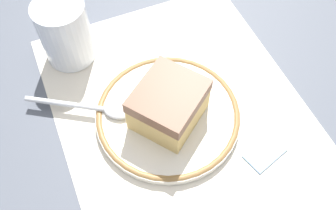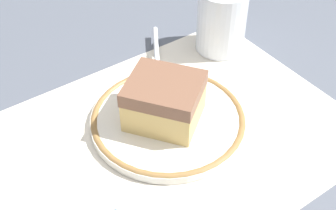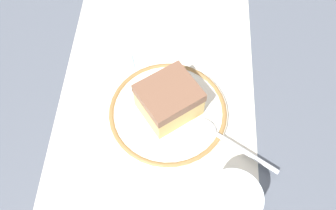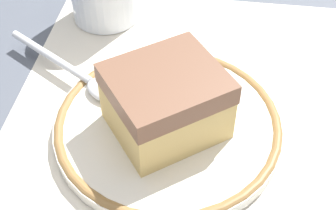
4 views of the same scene
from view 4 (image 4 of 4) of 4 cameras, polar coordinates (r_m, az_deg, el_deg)
ground_plane at (r=0.38m, az=2.26°, el=-7.35°), size 2.40×2.40×0.00m
placemat at (r=0.38m, az=2.26°, el=-7.28°), size 0.47×0.32×0.00m
plate at (r=0.40m, az=0.00°, el=-2.38°), size 0.19×0.19×0.01m
cake_slice at (r=0.37m, az=-0.25°, el=0.40°), size 0.11×0.11×0.06m
spoon at (r=0.43m, az=-9.84°, el=3.28°), size 0.09×0.13×0.01m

